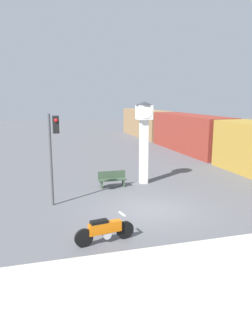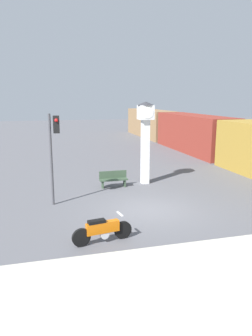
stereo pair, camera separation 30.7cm
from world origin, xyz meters
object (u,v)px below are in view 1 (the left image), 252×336
(freight_train, at_px, (190,133))
(traffic_light, at_px, (53,143))
(bench, at_px, (112,179))
(clock_tower, at_px, (144,131))
(motorcycle, at_px, (105,230))

(freight_train, distance_m, traffic_light, 18.56)
(traffic_light, height_order, bench, traffic_light)
(traffic_light, relative_size, bench, 2.70)
(traffic_light, bearing_deg, clock_tower, 26.05)
(motorcycle, relative_size, bench, 1.39)
(clock_tower, bearing_deg, freight_train, 50.84)
(freight_train, bearing_deg, traffic_light, -136.92)
(bench, bearing_deg, traffic_light, -145.55)
(motorcycle, bearing_deg, traffic_light, 95.91)
(motorcycle, xyz_separation_m, freight_train, (12.20, 17.38, 1.23))
(freight_train, height_order, traffic_light, traffic_light)
(traffic_light, bearing_deg, motorcycle, -74.36)
(motorcycle, distance_m, traffic_light, 5.51)
(clock_tower, bearing_deg, traffic_light, -153.95)
(motorcycle, xyz_separation_m, traffic_light, (-1.32, 4.73, 2.50))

